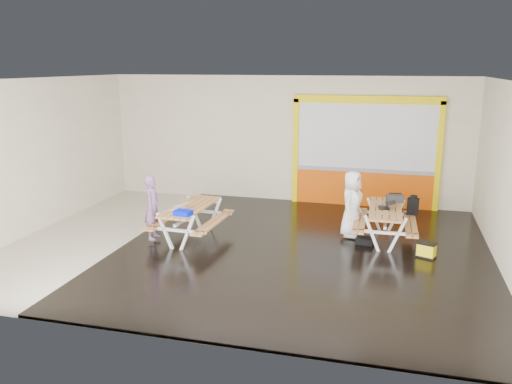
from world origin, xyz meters
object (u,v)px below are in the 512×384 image
(toolbox, at_px, (395,198))
(picnic_table_right, at_px, (385,216))
(laptop_left, at_px, (180,207))
(person_left, at_px, (153,207))
(blue_pouch, at_px, (183,213))
(person_right, at_px, (352,204))
(laptop_right, at_px, (386,206))
(backpack, at_px, (413,205))
(dark_case, at_px, (365,241))
(fluke_bag, at_px, (426,250))
(picnic_table_left, at_px, (191,214))

(toolbox, bearing_deg, picnic_table_right, -107.52)
(laptop_left, bearing_deg, person_left, -171.45)
(person_left, xyz_separation_m, blue_pouch, (0.83, -0.31, 0.02))
(person_right, relative_size, laptop_right, 3.73)
(backpack, bearing_deg, laptop_left, -158.15)
(dark_case, bearing_deg, laptop_right, 40.35)
(person_right, height_order, laptop_left, person_right)
(toolbox, relative_size, fluke_bag, 0.97)
(person_left, relative_size, laptop_left, 3.04)
(toolbox, bearing_deg, person_right, -149.85)
(person_right, height_order, laptop_right, person_right)
(picnic_table_right, height_order, laptop_left, laptop_left)
(picnic_table_left, distance_m, person_right, 3.54)
(person_left, distance_m, backpack, 5.78)
(dark_case, bearing_deg, picnic_table_right, 41.39)
(picnic_table_left, distance_m, toolbox, 4.57)
(picnic_table_right, xyz_separation_m, person_right, (-0.73, 0.04, 0.22))
(backpack, bearing_deg, toolbox, -167.16)
(laptop_left, height_order, toolbox, toolbox)
(fluke_bag, bearing_deg, toolbox, 114.87)
(laptop_left, bearing_deg, blue_pouch, -59.99)
(blue_pouch, bearing_deg, backpack, 26.90)
(person_right, relative_size, backpack, 3.39)
(person_right, xyz_separation_m, backpack, (1.31, 0.62, -0.10))
(person_left, relative_size, laptop_right, 3.58)
(picnic_table_left, height_order, blue_pouch, blue_pouch)
(backpack, bearing_deg, person_left, -159.53)
(picnic_table_right, xyz_separation_m, toolbox, (0.18, 0.57, 0.27))
(laptop_left, xyz_separation_m, dark_case, (3.84, 0.93, -0.72))
(person_right, distance_m, laptop_right, 0.74)
(person_left, height_order, person_right, person_right)
(picnic_table_left, height_order, picnic_table_right, picnic_table_left)
(picnic_table_left, xyz_separation_m, dark_case, (3.73, 0.61, -0.49))
(blue_pouch, relative_size, fluke_bag, 0.84)
(picnic_table_right, relative_size, dark_case, 5.48)
(picnic_table_right, distance_m, backpack, 0.89)
(person_right, xyz_separation_m, dark_case, (0.34, -0.38, -0.70))
(person_left, bearing_deg, dark_case, -82.07)
(backpack, bearing_deg, picnic_table_left, -161.06)
(picnic_table_right, relative_size, fluke_bag, 4.78)
(picnic_table_right, height_order, person_right, person_right)
(laptop_right, bearing_deg, blue_pouch, -157.53)
(laptop_left, relative_size, backpack, 1.07)
(picnic_table_right, xyz_separation_m, backpack, (0.59, 0.66, 0.12))
(laptop_left, distance_m, blue_pouch, 0.46)
(picnic_table_left, bearing_deg, person_left, -150.13)
(toolbox, bearing_deg, fluke_bag, -65.13)
(picnic_table_left, xyz_separation_m, picnic_table_right, (4.12, 0.95, -0.01))
(blue_pouch, bearing_deg, picnic_table_right, 22.58)
(picnic_table_left, relative_size, laptop_right, 5.18)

